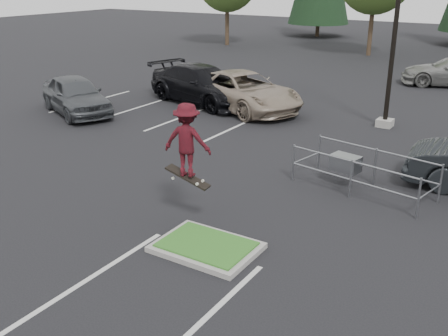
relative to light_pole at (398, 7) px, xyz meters
The scene contains 9 objects.
ground 12.85m from the light_pole, 92.39° to the right, with size 120.00×120.00×0.00m, color black.
grass_median 12.82m from the light_pole, 92.39° to the right, with size 2.20×1.60×0.16m.
stall_lines 7.74m from the light_pole, 107.24° to the right, with size 22.62×17.60×0.01m.
light_pole is the anchor object (origin of this frame).
cart_corral 7.89m from the light_pole, 82.47° to the right, with size 4.04×2.11×1.09m.
skateboarder 11.41m from the light_pole, 98.79° to the right, with size 1.27×0.93×2.03m.
car_l_tan 7.30m from the light_pole, behind, with size 2.75×5.97×1.66m, color gray.
car_l_black 9.28m from the light_pole, behind, with size 2.43×5.97×1.73m, color black.
car_l_grey 13.53m from the light_pole, 157.38° to the right, with size 1.91×4.75×1.62m, color #484B4F.
Camera 1 is at (5.74, -8.46, 5.76)m, focal length 42.00 mm.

